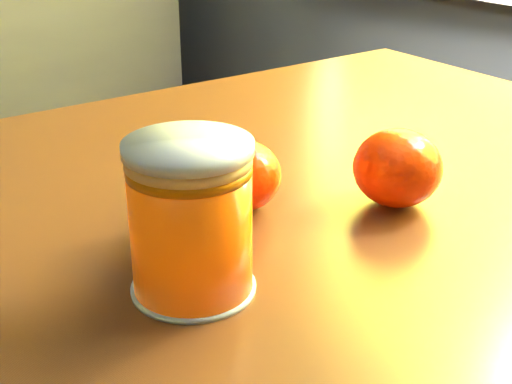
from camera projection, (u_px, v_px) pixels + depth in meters
table at (236, 334)px, 0.60m from camera, size 1.07×0.77×0.79m
juice_glass at (191, 220)px, 0.45m from camera, size 0.08×0.08×0.10m
orange_front at (241, 175)px, 0.57m from camera, size 0.09×0.09×0.06m
orange_back at (398, 168)px, 0.58m from camera, size 0.08×0.08×0.06m
orange_extra at (193, 208)px, 0.52m from camera, size 0.08×0.08×0.06m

